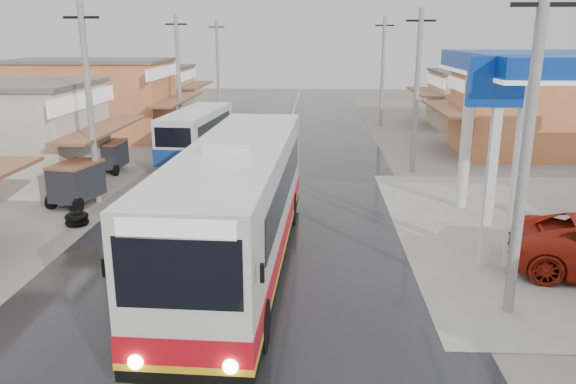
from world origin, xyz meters
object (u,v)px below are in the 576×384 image
at_px(cyclist, 175,196).
at_px(tricycle_far, 110,154).
at_px(tyre_stack, 77,219).
at_px(second_bus, 197,133).
at_px(coach_bus, 239,205).
at_px(tricycle_near, 76,181).

distance_m(cyclist, tricycle_far, 8.18).
bearing_deg(tyre_stack, cyclist, 28.08).
height_order(second_bus, tyre_stack, second_bus).
xyz_separation_m(coach_bus, tricycle_near, (-7.50, 5.97, -0.94)).
height_order(cyclist, tricycle_near, cyclist).
bearing_deg(second_bus, tricycle_near, -103.52).
height_order(tricycle_near, tricycle_far, tricycle_near).
bearing_deg(coach_bus, tricycle_near, 143.43).
height_order(cyclist, tricycle_far, cyclist).
distance_m(second_bus, tricycle_near, 9.74).
distance_m(coach_bus, cyclist, 6.36).
relative_size(coach_bus, tricycle_near, 5.12).
relative_size(cyclist, tricycle_far, 0.97).
relative_size(coach_bus, tyre_stack, 15.54).
distance_m(second_bus, cyclist, 10.03).
bearing_deg(tricycle_near, cyclist, 1.83).
xyz_separation_m(coach_bus, tyre_stack, (-6.54, 3.55, -1.74)).
bearing_deg(tricycle_far, tricycle_near, -81.86).
xyz_separation_m(second_bus, tyre_stack, (-2.08, -11.66, -1.23)).
bearing_deg(cyclist, tricycle_far, 143.65).
bearing_deg(tricycle_far, second_bus, 43.39).
bearing_deg(coach_bus, second_bus, 108.27).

